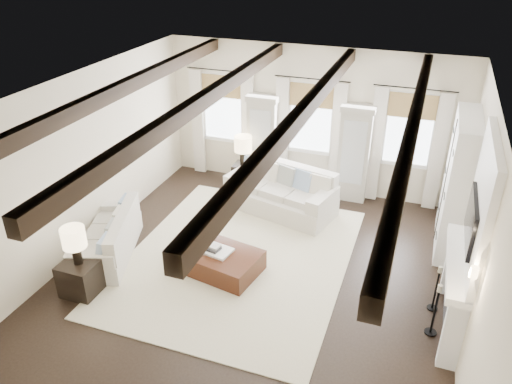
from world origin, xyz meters
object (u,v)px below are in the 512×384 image
(sofa_left, at_px, (110,239))
(side_table_back, at_px, (244,177))
(side_table_front, at_px, (82,277))
(sofa_back, at_px, (282,193))
(ottoman, at_px, (217,260))

(sofa_left, relative_size, side_table_back, 3.25)
(sofa_left, bearing_deg, side_table_front, -80.11)
(sofa_back, relative_size, ottoman, 1.66)
(ottoman, bearing_deg, sofa_back, 90.24)
(side_table_front, bearing_deg, ottoman, 35.13)
(sofa_back, height_order, side_table_back, sofa_back)
(side_table_front, height_order, side_table_back, side_table_back)
(sofa_back, xyz_separation_m, sofa_left, (-2.44, -2.62, -0.06))
(ottoman, distance_m, side_table_back, 3.03)
(side_table_front, relative_size, side_table_back, 0.89)
(sofa_back, xyz_separation_m, side_table_back, (-1.08, 0.56, -0.07))
(sofa_back, distance_m, sofa_left, 3.59)
(sofa_left, bearing_deg, ottoman, 6.55)
(sofa_back, distance_m, ottoman, 2.44)
(sofa_back, relative_size, sofa_left, 1.16)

